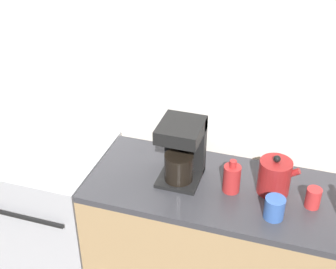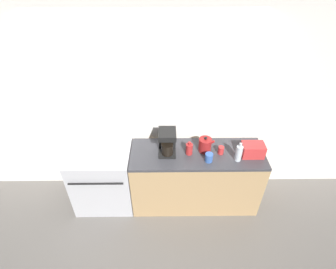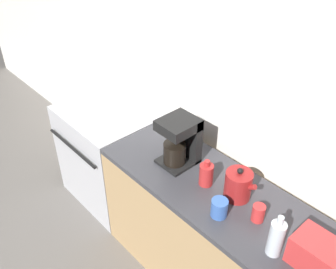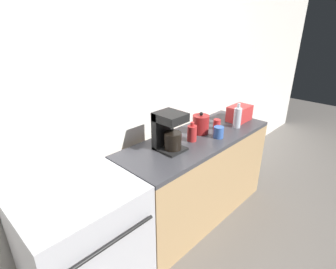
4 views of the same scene
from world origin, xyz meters
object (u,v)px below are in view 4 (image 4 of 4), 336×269
kettle (201,124)px  coffee_maker (168,130)px  stove (85,243)px  toaster (239,113)px  bottle_clear (237,117)px  cup_blue (219,132)px  bottle_red (192,133)px  cup_red (217,124)px

kettle → coffee_maker: coffee_maker is taller
stove → toaster: toaster is taller
stove → kettle: 1.44m
bottle_clear → cup_blue: 0.36m
stove → bottle_red: bottle_red is taller
toaster → cup_red: 0.38m
bottle_clear → bottle_red: size_ratio=1.42×
coffee_maker → cup_blue: 0.54m
toaster → coffee_maker: 1.05m
kettle → bottle_red: kettle is taller
coffee_maker → bottle_clear: 0.87m
bottle_clear → toaster: bearing=24.0°
toaster → bottle_clear: size_ratio=1.05×
toaster → cup_blue: bearing=-169.6°
bottle_red → cup_blue: bearing=-30.8°
coffee_maker → cup_red: size_ratio=3.21×
toaster → bottle_clear: bottle_clear is taller
kettle → cup_red: kettle is taller
cup_red → cup_blue: bearing=-141.4°
stove → toaster: 1.98m
toaster → cup_red: toaster is taller
coffee_maker → kettle: bearing=1.9°
kettle → cup_red: (0.19, -0.06, -0.04)m
stove → cup_red: bearing=-1.2°
coffee_maker → bottle_clear: size_ratio=1.28×
stove → bottle_clear: bottle_clear is taller
kettle → bottle_clear: 0.42m
stove → bottle_clear: bearing=-5.0°
kettle → coffee_maker: (-0.47, -0.02, 0.08)m
toaster → bottle_red: 0.78m
kettle → toaster: (0.57, -0.09, -0.01)m
bottle_clear → coffee_maker: bearing=169.2°
bottle_clear → cup_red: bearing=147.4°
kettle → stove: bearing=-178.8°
toaster → coffee_maker: size_ratio=0.82×
bottle_red → cup_blue: 0.27m
coffee_maker → bottle_red: bearing=-8.6°
kettle → cup_blue: size_ratio=1.97×
toaster → cup_red: bearing=175.1°
stove → coffee_maker: coffee_maker is taller
stove → coffee_maker: size_ratio=2.71×
stove → coffee_maker: bearing=0.8°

